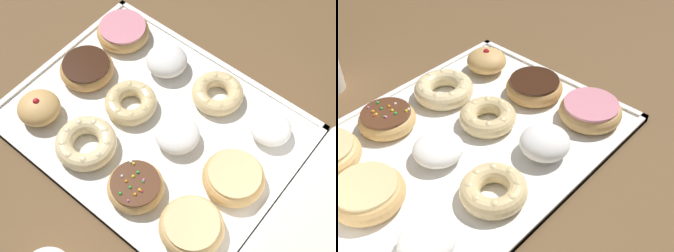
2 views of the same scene
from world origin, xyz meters
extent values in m
plane|color=brown|center=(0.00, 0.00, 0.00)|extent=(3.00, 3.00, 0.00)
cube|color=white|center=(0.00, 0.00, 0.01)|extent=(0.43, 0.56, 0.01)
cube|color=white|center=(0.00, -0.28, 0.01)|extent=(0.43, 0.01, 0.01)
cube|color=white|center=(-0.21, 0.00, 0.01)|extent=(0.01, 0.56, 0.01)
cube|color=white|center=(0.21, 0.00, 0.01)|extent=(0.01, 0.56, 0.01)
torus|color=tan|center=(-0.13, -0.20, 0.03)|extent=(0.12, 0.12, 0.03)
cylinder|color=pink|center=(-0.13, -0.20, 0.04)|extent=(0.10, 0.10, 0.01)
torus|color=tan|center=(-0.01, -0.19, 0.03)|extent=(0.12, 0.12, 0.03)
cylinder|color=#381E11|center=(-0.01, -0.19, 0.04)|extent=(0.10, 0.10, 0.01)
ellipsoid|color=tan|center=(0.13, -0.19, 0.03)|extent=(0.09, 0.09, 0.05)
sphere|color=#B21923|center=(0.13, -0.19, 0.06)|extent=(0.01, 0.01, 0.01)
ellipsoid|color=white|center=(-0.13, -0.07, 0.03)|extent=(0.09, 0.09, 0.05)
torus|color=#EACC8C|center=(0.00, -0.06, 0.03)|extent=(0.11, 0.11, 0.03)
sphere|color=#EACC8C|center=(0.04, -0.06, 0.04)|extent=(0.02, 0.02, 0.02)
sphere|color=#EACC8C|center=(0.03, -0.03, 0.04)|extent=(0.02, 0.02, 0.02)
sphere|color=#EACC8C|center=(0.00, -0.02, 0.04)|extent=(0.02, 0.02, 0.02)
sphere|color=#EACC8C|center=(-0.03, -0.03, 0.04)|extent=(0.02, 0.02, 0.02)
sphere|color=#EACC8C|center=(-0.04, -0.06, 0.04)|extent=(0.02, 0.02, 0.02)
sphere|color=#EACC8C|center=(-0.03, -0.09, 0.04)|extent=(0.02, 0.02, 0.02)
sphere|color=#EACC8C|center=(0.00, -0.10, 0.04)|extent=(0.02, 0.02, 0.02)
sphere|color=#EACC8C|center=(0.03, -0.09, 0.04)|extent=(0.02, 0.02, 0.02)
torus|color=beige|center=(0.13, -0.06, 0.03)|extent=(0.12, 0.12, 0.04)
sphere|color=beige|center=(0.17, -0.06, 0.04)|extent=(0.02, 0.02, 0.02)
sphere|color=beige|center=(0.16, -0.04, 0.04)|extent=(0.02, 0.02, 0.02)
sphere|color=beige|center=(0.13, -0.02, 0.04)|extent=(0.02, 0.02, 0.02)
sphere|color=beige|center=(0.11, -0.03, 0.04)|extent=(0.02, 0.02, 0.02)
sphere|color=beige|center=(0.09, -0.05, 0.04)|extent=(0.02, 0.02, 0.02)
sphere|color=beige|center=(0.09, -0.08, 0.04)|extent=(0.02, 0.02, 0.02)
sphere|color=beige|center=(0.11, -0.10, 0.04)|extent=(0.02, 0.02, 0.02)
sphere|color=beige|center=(0.13, -0.11, 0.04)|extent=(0.02, 0.02, 0.02)
sphere|color=beige|center=(0.16, -0.09, 0.04)|extent=(0.02, 0.02, 0.02)
torus|color=#EACC8C|center=(-0.13, 0.06, 0.03)|extent=(0.11, 0.11, 0.03)
sphere|color=#EACC8C|center=(-0.09, 0.06, 0.04)|extent=(0.02, 0.02, 0.02)
sphere|color=#EACC8C|center=(-0.11, 0.09, 0.04)|extent=(0.02, 0.02, 0.02)
sphere|color=#EACC8C|center=(-0.13, 0.10, 0.04)|extent=(0.02, 0.02, 0.02)
sphere|color=#EACC8C|center=(-0.16, 0.09, 0.04)|extent=(0.02, 0.02, 0.02)
sphere|color=#EACC8C|center=(-0.17, 0.06, 0.04)|extent=(0.02, 0.02, 0.02)
sphere|color=#EACC8C|center=(-0.16, 0.04, 0.04)|extent=(0.02, 0.02, 0.02)
sphere|color=#EACC8C|center=(-0.13, 0.03, 0.04)|extent=(0.02, 0.02, 0.02)
sphere|color=#EACC8C|center=(-0.11, 0.04, 0.04)|extent=(0.02, 0.02, 0.02)
ellipsoid|color=white|center=(0.00, 0.06, 0.03)|extent=(0.09, 0.09, 0.04)
torus|color=tan|center=(0.13, 0.07, 0.03)|extent=(0.11, 0.11, 0.03)
cylinder|color=#59331E|center=(0.13, 0.07, 0.04)|extent=(0.09, 0.09, 0.01)
sphere|color=yellow|center=(0.14, 0.09, 0.05)|extent=(0.01, 0.01, 0.01)
sphere|color=orange|center=(0.14, 0.06, 0.05)|extent=(0.01, 0.01, 0.01)
sphere|color=green|center=(0.17, 0.06, 0.05)|extent=(0.01, 0.01, 0.01)
sphere|color=yellow|center=(0.11, 0.04, 0.05)|extent=(0.01, 0.01, 0.01)
sphere|color=white|center=(0.11, 0.04, 0.05)|extent=(0.01, 0.01, 0.01)
sphere|color=pink|center=(0.12, 0.08, 0.05)|extent=(0.01, 0.01, 0.01)
sphere|color=green|center=(0.12, 0.06, 0.05)|extent=(0.01, 0.01, 0.01)
sphere|color=green|center=(0.12, 0.08, 0.05)|extent=(0.00, 0.00, 0.00)
sphere|color=orange|center=(0.15, 0.09, 0.05)|extent=(0.01, 0.01, 0.01)
sphere|color=yellow|center=(0.13, 0.06, 0.05)|extent=(0.01, 0.01, 0.01)
sphere|color=white|center=(0.14, 0.04, 0.05)|extent=(0.01, 0.01, 0.01)
sphere|color=green|center=(0.15, 0.07, 0.05)|extent=(0.01, 0.01, 0.01)
sphere|color=pink|center=(0.17, 0.08, 0.05)|extent=(0.00, 0.00, 0.00)
sphere|color=red|center=(0.14, 0.09, 0.05)|extent=(0.00, 0.00, 0.00)
ellipsoid|color=white|center=(-0.13, 0.19, 0.03)|extent=(0.08, 0.08, 0.04)
torus|color=tan|center=(0.01, 0.20, 0.03)|extent=(0.12, 0.12, 0.04)
cylinder|color=#EACC8C|center=(0.01, 0.20, 0.05)|extent=(0.10, 0.10, 0.01)
camera|label=1|loc=(0.37, 0.34, 0.81)|focal=49.65mm
camera|label=2|loc=(-0.44, 0.38, 0.54)|focal=46.06mm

